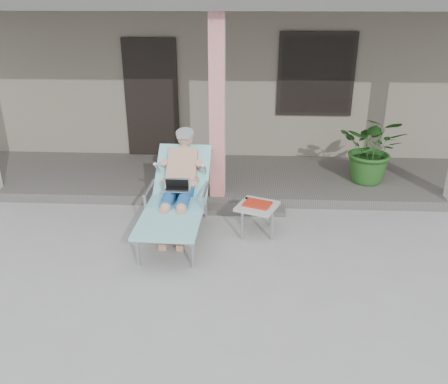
{
  "coord_description": "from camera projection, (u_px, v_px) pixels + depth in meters",
  "views": [
    {
      "loc": [
        0.43,
        -4.43,
        3.01
      ],
      "look_at": [
        0.18,
        0.6,
        0.85
      ],
      "focal_mm": 38.0,
      "sensor_mm": 36.0,
      "label": 1
    }
  ],
  "objects": [
    {
      "name": "ground",
      "position": [
        206.0,
        283.0,
        5.27
      ],
      "size": [
        60.0,
        60.0,
        0.0
      ],
      "primitive_type": "plane",
      "color": "#9E9E99",
      "rests_on": "ground"
    },
    {
      "name": "house",
      "position": [
        230.0,
        55.0,
        10.58
      ],
      "size": [
        10.4,
        5.4,
        3.3
      ],
      "color": "gray",
      "rests_on": "ground"
    },
    {
      "name": "porch_deck",
      "position": [
        221.0,
        178.0,
        8.0
      ],
      "size": [
        10.0,
        2.0,
        0.15
      ],
      "primitive_type": "cube",
      "color": "#605B56",
      "rests_on": "ground"
    },
    {
      "name": "porch_overhang",
      "position": [
        220.0,
        6.0,
        6.88
      ],
      "size": [
        10.0,
        2.3,
        2.85
      ],
      "color": "silver",
      "rests_on": "porch_deck"
    },
    {
      "name": "porch_step",
      "position": [
        216.0,
        209.0,
        6.96
      ],
      "size": [
        2.0,
        0.3,
        0.07
      ],
      "primitive_type": "cube",
      "color": "#605B56",
      "rests_on": "ground"
    },
    {
      "name": "lounger",
      "position": [
        177.0,
        174.0,
        6.17
      ],
      "size": [
        0.8,
        2.01,
        1.29
      ],
      "rotation": [
        0.0,
        0.0,
        -0.03
      ],
      "color": "#B7B7BC",
      "rests_on": "ground"
    },
    {
      "name": "side_table",
      "position": [
        257.0,
        208.0,
        6.22
      ],
      "size": [
        0.63,
        0.63,
        0.44
      ],
      "rotation": [
        0.0,
        0.0,
        -0.38
      ],
      "color": "beige",
      "rests_on": "ground"
    },
    {
      "name": "potted_palm",
      "position": [
        373.0,
        149.0,
        7.44
      ],
      "size": [
        1.25,
        1.18,
        1.1
      ],
      "primitive_type": "imported",
      "rotation": [
        0.0,
        0.0,
        -0.4
      ],
      "color": "#26591E",
      "rests_on": "porch_deck"
    }
  ]
}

